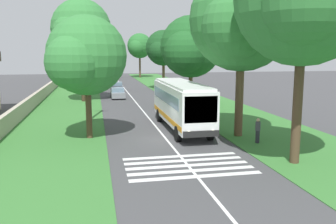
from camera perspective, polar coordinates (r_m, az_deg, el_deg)
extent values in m
plane|color=#424244|center=(25.53, -0.24, -4.36)|extent=(160.00, 160.00, 0.00)
cube|color=#387533|center=(39.93, -16.17, 0.35)|extent=(120.00, 8.00, 0.04)
cube|color=#387533|center=(41.86, 6.80, 1.06)|extent=(120.00, 8.00, 0.04)
cube|color=silver|center=(40.08, -4.41, 0.71)|extent=(110.00, 0.16, 0.01)
cube|color=white|center=(28.51, 2.08, 1.40)|extent=(11.00, 2.50, 2.90)
cube|color=slate|center=(28.73, 1.95, 2.51)|extent=(9.68, 2.54, 0.85)
cube|color=slate|center=(23.24, 5.23, 0.38)|extent=(0.08, 2.20, 1.74)
cube|color=orange|center=(28.67, 2.07, -0.58)|extent=(10.78, 2.53, 0.36)
cube|color=white|center=(28.33, 2.10, 4.48)|extent=(10.56, 2.30, 0.18)
cube|color=black|center=(23.43, 5.26, -3.48)|extent=(0.16, 2.40, 0.40)
sphere|color=#F2EDCC|center=(23.24, 3.31, -3.23)|extent=(0.24, 0.24, 0.24)
sphere|color=#F2EDCC|center=(23.70, 7.09, -3.04)|extent=(0.24, 0.24, 0.24)
cylinder|color=black|center=(24.80, 1.58, -3.47)|extent=(1.10, 0.32, 1.10)
cylinder|color=black|center=(31.91, -1.41, -0.54)|extent=(1.10, 0.32, 1.10)
cylinder|color=black|center=(25.40, 6.65, -3.22)|extent=(1.10, 0.32, 1.10)
cylinder|color=black|center=(32.38, 2.60, -0.40)|extent=(1.10, 0.32, 1.10)
cube|color=silver|center=(18.24, 4.60, -10.11)|extent=(0.45, 6.80, 0.01)
cube|color=silver|center=(19.06, 3.85, -9.23)|extent=(0.45, 6.80, 0.01)
cube|color=silver|center=(19.88, 3.16, -8.42)|extent=(0.45, 6.80, 0.01)
cube|color=silver|center=(20.71, 2.53, -7.67)|extent=(0.45, 6.80, 0.01)
cube|color=silver|center=(21.55, 1.95, -6.98)|extent=(0.45, 6.80, 0.01)
cube|color=gray|center=(48.63, -7.97, 2.81)|extent=(4.30, 1.75, 0.70)
cube|color=slate|center=(48.46, -7.98, 3.53)|extent=(2.00, 1.61, 0.55)
cylinder|color=black|center=(47.28, -8.80, 2.35)|extent=(0.64, 0.22, 0.64)
cylinder|color=black|center=(49.95, -8.95, 2.73)|extent=(0.64, 0.22, 0.64)
cylinder|color=black|center=(47.37, -6.92, 2.41)|extent=(0.64, 0.22, 0.64)
cylinder|color=black|center=(50.04, -7.17, 2.78)|extent=(0.64, 0.22, 0.64)
cube|color=black|center=(57.44, -8.11, 3.83)|extent=(4.30, 1.75, 0.70)
cube|color=slate|center=(57.29, -8.12, 4.44)|extent=(2.00, 1.61, 0.55)
cylinder|color=black|center=(56.08, -8.82, 3.46)|extent=(0.64, 0.22, 0.64)
cylinder|color=black|center=(58.77, -8.95, 3.73)|extent=(0.64, 0.22, 0.64)
cylinder|color=black|center=(56.18, -7.23, 3.51)|extent=(0.64, 0.22, 0.64)
cylinder|color=black|center=(58.85, -7.43, 3.78)|extent=(0.64, 0.22, 0.64)
cube|color=silver|center=(68.79, -9.11, 5.52)|extent=(6.00, 2.10, 2.10)
cube|color=slate|center=(68.97, -9.13, 5.85)|extent=(5.04, 2.13, 0.70)
cube|color=slate|center=(65.82, -9.01, 5.54)|extent=(0.06, 1.76, 1.18)
cylinder|color=black|center=(66.95, -9.83, 4.45)|extent=(0.76, 0.24, 0.76)
cylinder|color=black|center=(70.74, -9.93, 4.72)|extent=(0.76, 0.24, 0.76)
cylinder|color=black|center=(67.03, -8.21, 4.50)|extent=(0.76, 0.24, 0.76)
cylinder|color=black|center=(70.81, -8.39, 4.76)|extent=(0.76, 0.24, 0.76)
cylinder|color=brown|center=(74.78, -12.37, 6.30)|extent=(0.51, 0.51, 4.35)
sphere|color=#1E5623|center=(74.68, -12.47, 9.06)|extent=(5.18, 5.18, 5.18)
sphere|color=#1E5623|center=(76.24, -12.44, 8.77)|extent=(3.60, 3.60, 3.60)
sphere|color=#1E5623|center=(73.40, -13.08, 8.73)|extent=(3.48, 3.48, 3.48)
cylinder|color=#4C3826|center=(26.09, -12.43, 0.63)|extent=(0.42, 0.42, 4.30)
sphere|color=#337A38|center=(25.80, -12.72, 8.72)|extent=(5.54, 5.54, 5.54)
sphere|color=#337A38|center=(27.47, -12.62, 7.89)|extent=(4.01, 4.01, 4.01)
sphere|color=#337A38|center=(24.45, -14.71, 7.64)|extent=(3.72, 3.72, 3.72)
cylinder|color=#3D2D1E|center=(45.81, -13.30, 5.90)|extent=(0.54, 0.54, 6.80)
sphere|color=#337A38|center=(45.81, -13.56, 12.63)|extent=(7.21, 7.21, 7.21)
sphere|color=#337A38|center=(47.94, -13.45, 11.84)|extent=(5.10, 5.10, 5.10)
sphere|color=#337A38|center=(44.03, -15.05, 12.00)|extent=(4.27, 4.27, 4.27)
cylinder|color=#3D2D1E|center=(87.64, -11.71, 6.81)|extent=(0.43, 0.43, 4.49)
sphere|color=#286B2D|center=(87.56, -11.81, 9.61)|extent=(7.47, 7.47, 7.47)
sphere|color=#286B2D|center=(89.80, -11.79, 9.25)|extent=(4.83, 4.83, 4.83)
sphere|color=#286B2D|center=(85.70, -12.56, 9.22)|extent=(5.14, 5.14, 5.14)
cylinder|color=brown|center=(67.59, -12.72, 6.95)|extent=(0.37, 0.37, 6.67)
sphere|color=#286B2D|center=(67.56, -12.87, 11.08)|extent=(5.58, 5.58, 5.58)
sphere|color=#286B2D|center=(69.23, -12.83, 10.69)|extent=(3.63, 3.63, 3.63)
sphere|color=#286B2D|center=(66.18, -13.62, 10.72)|extent=(3.47, 3.47, 3.47)
cylinder|color=brown|center=(26.52, 11.22, 3.01)|extent=(0.58, 0.58, 6.32)
sphere|color=#337A38|center=(26.45, 11.59, 14.23)|extent=(7.34, 7.34, 7.34)
sphere|color=#337A38|center=(28.45, 9.79, 12.83)|extent=(4.06, 4.06, 4.06)
sphere|color=#337A38|center=(24.30, 10.82, 13.39)|extent=(4.59, 4.59, 4.59)
cylinder|color=brown|center=(39.66, 3.59, 4.16)|extent=(0.44, 0.44, 4.78)
sphere|color=#1E5623|center=(39.49, 3.66, 10.27)|extent=(6.66, 6.66, 6.66)
sphere|color=#1E5623|center=(41.42, 2.92, 9.55)|extent=(4.87, 4.87, 4.87)
sphere|color=#1E5623|center=(37.62, 2.82, 9.55)|extent=(4.48, 4.48, 4.48)
cylinder|color=#4C3826|center=(20.70, 19.82, 1.69)|extent=(0.51, 0.51, 6.93)
sphere|color=#337A38|center=(22.55, 17.58, 14.96)|extent=(4.32, 4.32, 4.32)
sphere|color=#337A38|center=(18.55, 20.71, 16.07)|extent=(4.17, 4.17, 4.17)
cylinder|color=brown|center=(59.17, -0.71, 6.10)|extent=(0.44, 0.44, 5.11)
sphere|color=#19471E|center=(59.07, -0.72, 10.10)|extent=(5.73, 5.73, 5.73)
sphere|color=#19471E|center=(60.76, -1.03, 9.68)|extent=(3.72, 3.72, 3.72)
sphere|color=#19471E|center=(57.50, -1.31, 9.69)|extent=(3.39, 3.39, 3.39)
cylinder|color=#4C3826|center=(86.83, -4.46, 7.40)|extent=(0.44, 0.44, 5.86)
sphere|color=#286B2D|center=(86.79, -4.50, 10.40)|extent=(5.85, 5.85, 5.85)
sphere|color=#286B2D|center=(88.52, -4.64, 10.09)|extent=(4.36, 4.36, 4.36)
sphere|color=#286B2D|center=(85.23, -4.97, 10.11)|extent=(3.78, 3.78, 3.78)
cylinder|color=#473828|center=(32.90, -12.51, 5.80)|extent=(0.24, 0.24, 8.16)
cube|color=#3D3326|center=(32.87, -12.73, 11.86)|extent=(0.12, 1.40, 0.12)
cube|color=#B2A893|center=(45.15, -20.01, 2.10)|extent=(70.00, 0.40, 1.41)
cylinder|color=#26262D|center=(25.08, 13.96, -3.81)|extent=(0.28, 0.28, 0.85)
cylinder|color=#3F3F47|center=(24.92, 14.03, -2.18)|extent=(0.34, 0.34, 0.60)
sphere|color=tan|center=(24.84, 14.06, -1.23)|extent=(0.24, 0.24, 0.24)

